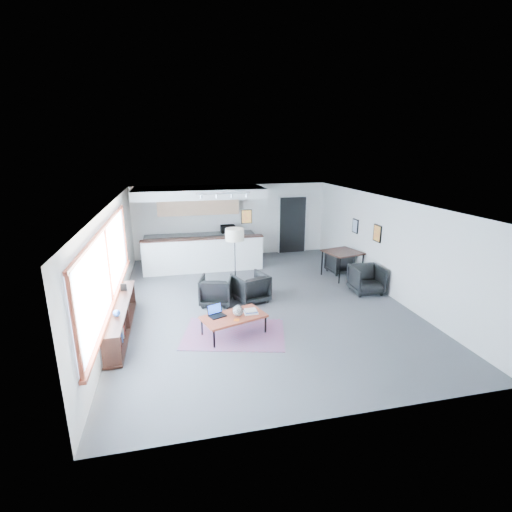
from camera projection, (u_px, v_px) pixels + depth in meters
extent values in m
cube|color=#49494C|center=(260.00, 301.00, 9.68)|extent=(7.00, 9.00, 0.01)
cube|color=white|center=(260.00, 201.00, 8.95)|extent=(7.00, 9.00, 0.01)
cube|color=silver|center=(232.00, 221.00, 13.54)|extent=(7.00, 0.01, 2.60)
cube|color=silver|center=(335.00, 340.00, 5.10)|extent=(7.00, 0.01, 2.60)
cube|color=silver|center=(113.00, 262.00, 8.58)|extent=(0.01, 9.00, 2.60)
cube|color=silver|center=(385.00, 245.00, 10.06)|extent=(0.01, 9.00, 2.60)
cube|color=#8CBFFF|center=(107.00, 265.00, 7.69)|extent=(0.02, 5.80, 1.55)
cube|color=maroon|center=(113.00, 301.00, 7.91)|extent=(0.10, 5.95, 0.06)
cube|color=maroon|center=(104.00, 227.00, 7.47)|extent=(0.06, 5.95, 0.06)
cube|color=maroon|center=(75.00, 329.00, 4.97)|extent=(0.06, 0.06, 1.60)
cube|color=maroon|center=(108.00, 265.00, 7.69)|extent=(0.06, 0.06, 1.60)
cube|color=maroon|center=(124.00, 235.00, 10.41)|extent=(0.06, 0.06, 1.60)
cube|color=black|center=(120.00, 306.00, 7.87)|extent=(0.35, 3.00, 0.05)
cube|color=black|center=(122.00, 330.00, 8.03)|extent=(0.35, 3.00, 0.05)
cube|color=black|center=(111.00, 353.00, 6.60)|extent=(0.33, 0.04, 0.55)
cube|color=black|center=(121.00, 318.00, 7.95)|extent=(0.33, 0.04, 0.55)
cube|color=black|center=(128.00, 293.00, 9.31)|extent=(0.33, 0.04, 0.55)
cube|color=#3359A5|center=(113.00, 356.00, 6.78)|extent=(0.18, 0.04, 0.20)
cube|color=silver|center=(115.00, 351.00, 6.94)|extent=(0.18, 0.04, 0.22)
cube|color=maroon|center=(116.00, 346.00, 7.09)|extent=(0.18, 0.04, 0.24)
cube|color=black|center=(117.00, 342.00, 7.26)|extent=(0.18, 0.04, 0.20)
cube|color=#3359A5|center=(118.00, 338.00, 7.41)|extent=(0.18, 0.04, 0.22)
cube|color=silver|center=(119.00, 333.00, 7.57)|extent=(0.18, 0.04, 0.24)
cube|color=maroon|center=(120.00, 330.00, 7.73)|extent=(0.18, 0.04, 0.20)
cube|color=black|center=(121.00, 326.00, 7.89)|extent=(0.18, 0.04, 0.22)
cube|color=#3359A5|center=(122.00, 322.00, 8.05)|extent=(0.18, 0.03, 0.24)
cube|color=silver|center=(123.00, 320.00, 8.21)|extent=(0.18, 0.03, 0.20)
cube|color=maroon|center=(124.00, 316.00, 8.37)|extent=(0.18, 0.03, 0.22)
cube|color=black|center=(125.00, 313.00, 8.53)|extent=(0.18, 0.04, 0.24)
cube|color=black|center=(124.00, 287.00, 8.59)|extent=(0.14, 0.02, 0.18)
sphere|color=#264C99|center=(117.00, 313.00, 7.29)|extent=(0.14, 0.14, 0.14)
cube|color=white|center=(204.00, 256.00, 11.80)|extent=(3.80, 0.25, 1.10)
cube|color=black|center=(203.00, 238.00, 11.65)|extent=(3.85, 0.32, 0.04)
cube|color=white|center=(200.00, 247.00, 13.19)|extent=(3.80, 0.60, 0.90)
cube|color=#2D2D2D|center=(200.00, 235.00, 13.06)|extent=(3.82, 0.62, 0.04)
cube|color=tan|center=(198.00, 205.00, 12.91)|extent=(2.80, 0.35, 0.70)
cube|color=white|center=(199.00, 192.00, 12.12)|extent=(4.20, 1.80, 0.30)
cube|color=black|center=(247.00, 217.00, 11.77)|extent=(0.35, 0.03, 0.45)
cube|color=orange|center=(247.00, 217.00, 11.76)|extent=(0.30, 0.01, 0.40)
cube|color=black|center=(292.00, 225.00, 14.01)|extent=(1.00, 0.12, 2.10)
cube|color=white|center=(279.00, 225.00, 13.91)|extent=(0.06, 0.10, 2.10)
cube|color=white|center=(305.00, 224.00, 14.13)|extent=(0.06, 0.10, 2.10)
cube|color=white|center=(293.00, 197.00, 13.72)|extent=(1.10, 0.10, 0.06)
cube|color=silver|center=(223.00, 193.00, 10.90)|extent=(1.60, 0.04, 0.04)
cylinder|color=silver|center=(201.00, 197.00, 10.78)|extent=(0.07, 0.07, 0.09)
cylinder|color=silver|center=(216.00, 196.00, 10.88)|extent=(0.07, 0.07, 0.09)
cylinder|color=silver|center=(232.00, 196.00, 10.97)|extent=(0.07, 0.07, 0.09)
cylinder|color=silver|center=(246.00, 196.00, 11.07)|extent=(0.07, 0.07, 0.09)
cube|color=black|center=(377.00, 233.00, 10.35)|extent=(0.03, 0.38, 0.48)
cube|color=orange|center=(377.00, 233.00, 10.35)|extent=(0.00, 0.32, 0.42)
cube|color=black|center=(355.00, 226.00, 11.59)|extent=(0.03, 0.34, 0.44)
cube|color=#859FC5|center=(355.00, 226.00, 11.58)|extent=(0.00, 0.28, 0.38)
cube|color=#643754|center=(234.00, 334.00, 7.95)|extent=(2.43, 1.94, 0.01)
cube|color=maroon|center=(234.00, 317.00, 7.84)|extent=(1.47, 1.09, 0.05)
cube|color=black|center=(214.00, 339.00, 7.35)|extent=(0.04, 0.04, 0.38)
cube|color=black|center=(202.00, 327.00, 7.84)|extent=(0.04, 0.04, 0.38)
cube|color=black|center=(265.00, 325.00, 7.95)|extent=(0.04, 0.04, 0.38)
cube|color=black|center=(251.00, 314.00, 8.45)|extent=(0.04, 0.04, 0.38)
cube|color=black|center=(241.00, 324.00, 7.60)|extent=(1.20, 0.43, 0.03)
cube|color=black|center=(227.00, 313.00, 8.10)|extent=(1.20, 0.43, 0.03)
cube|color=black|center=(217.00, 316.00, 7.80)|extent=(0.40, 0.35, 0.02)
cube|color=black|center=(214.00, 309.00, 7.87)|extent=(0.33, 0.18, 0.22)
cube|color=blue|center=(215.00, 309.00, 7.86)|extent=(0.30, 0.16, 0.19)
sphere|color=gray|center=(238.00, 311.00, 7.80)|extent=(0.23, 0.23, 0.23)
cube|color=silver|center=(251.00, 312.00, 7.96)|extent=(0.29, 0.23, 0.03)
cube|color=#3359A5|center=(251.00, 311.00, 7.95)|extent=(0.26, 0.21, 0.03)
cube|color=silver|center=(251.00, 310.00, 7.92)|extent=(0.24, 0.19, 0.03)
cube|color=#E5590C|center=(237.00, 320.00, 7.63)|extent=(0.14, 0.14, 0.01)
imported|color=black|center=(216.00, 289.00, 9.40)|extent=(0.94, 0.90, 0.80)
imported|color=black|center=(251.00, 286.00, 9.56)|extent=(0.99, 0.96, 0.82)
cylinder|color=black|center=(236.00, 289.00, 10.45)|extent=(0.37, 0.37, 0.03)
cylinder|color=black|center=(235.00, 264.00, 10.24)|extent=(0.03, 0.03, 1.49)
cylinder|color=beige|center=(235.00, 234.00, 10.01)|extent=(0.60, 0.60, 0.33)
cube|color=black|center=(343.00, 252.00, 11.28)|extent=(1.17, 1.17, 0.04)
cylinder|color=black|center=(340.00, 271.00, 10.84)|extent=(0.05, 0.05, 0.78)
cylinder|color=black|center=(322.00, 263.00, 11.58)|extent=(0.05, 0.05, 0.78)
cylinder|color=black|center=(362.00, 267.00, 11.21)|extent=(0.05, 0.05, 0.78)
cylinder|color=black|center=(344.00, 259.00, 11.95)|extent=(0.05, 0.05, 0.78)
imported|color=black|center=(367.00, 280.00, 10.16)|extent=(0.71, 0.67, 0.71)
imported|color=black|center=(339.00, 264.00, 11.81)|extent=(0.66, 0.63, 0.60)
imported|color=black|center=(228.00, 228.00, 13.22)|extent=(0.50, 0.28, 0.34)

